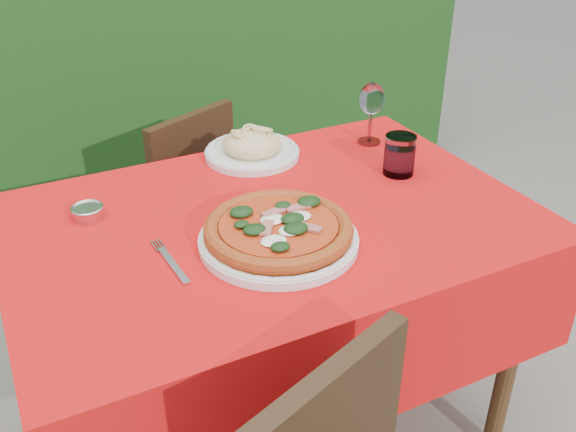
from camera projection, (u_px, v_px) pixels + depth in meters
name	position (u px, v px, depth m)	size (l,w,h in m)	color
ground	(275.00, 429.00, 1.94)	(60.00, 60.00, 0.00)	slate
hedge	(111.00, 15.00, 2.68)	(3.20, 0.55, 1.78)	black
dining_table	(272.00, 267.00, 1.64)	(1.26, 0.86, 0.75)	#4A2C18
chair_far	(180.00, 199.00, 2.25)	(0.47, 0.47, 0.79)	black
pizza_plate	(279.00, 232.00, 1.44)	(0.40, 0.40, 0.07)	silver
pasta_plate	(252.00, 148.00, 1.85)	(0.27, 0.27, 0.08)	silver
water_glass	(399.00, 157.00, 1.74)	(0.08, 0.08, 0.11)	silver
wine_glass	(372.00, 101.00, 1.89)	(0.08, 0.08, 0.19)	silver
fork	(174.00, 265.00, 1.37)	(0.03, 0.21, 0.01)	silver
steel_ramekin	(88.00, 213.00, 1.55)	(0.07, 0.07, 0.03)	silver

